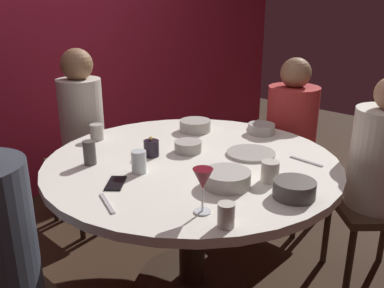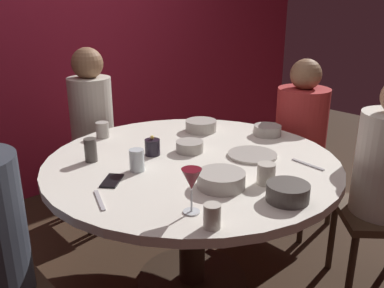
{
  "view_description": "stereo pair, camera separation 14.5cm",
  "coord_description": "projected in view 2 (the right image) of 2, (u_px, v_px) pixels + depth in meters",
  "views": [
    {
      "loc": [
        -1.39,
        -1.32,
        1.49
      ],
      "look_at": [
        0.0,
        0.0,
        0.81
      ],
      "focal_mm": 38.81,
      "sensor_mm": 36.0,
      "label": 1
    },
    {
      "loc": [
        -1.29,
        -1.42,
        1.49
      ],
      "look_at": [
        0.0,
        0.0,
        0.81
      ],
      "focal_mm": 38.81,
      "sensor_mm": 36.0,
      "label": 2
    }
  ],
  "objects": [
    {
      "name": "bowl_salad_center",
      "position": [
        267.0,
        130.0,
        2.42
      ],
      "size": [
        0.16,
        0.16,
        0.06
      ],
      "primitive_type": "cylinder",
      "color": "#B2ADA3",
      "rests_on": "dining_table"
    },
    {
      "name": "cup_by_left_diner",
      "position": [
        91.0,
        150.0,
        2.02
      ],
      "size": [
        0.06,
        0.06,
        0.12
      ],
      "primitive_type": "cylinder",
      "color": "#4C4742",
      "rests_on": "dining_table"
    },
    {
      "name": "back_wall",
      "position": [
        39.0,
        26.0,
        3.05
      ],
      "size": [
        6.0,
        0.1,
        2.6
      ],
      "primitive_type": "cube",
      "color": "maroon",
      "rests_on": "ground"
    },
    {
      "name": "seated_diner_back",
      "position": [
        92.0,
        118.0,
        2.76
      ],
      "size": [
        0.4,
        0.4,
        1.2
      ],
      "rotation": [
        0.0,
        0.0,
        4.71
      ],
      "color": "#3F2D1E",
      "rests_on": "ground"
    },
    {
      "name": "bowl_sauce_side",
      "position": [
        201.0,
        126.0,
        2.49
      ],
      "size": [
        0.19,
        0.19,
        0.07
      ],
      "primitive_type": "cylinder",
      "color": "#B2ADA3",
      "rests_on": "dining_table"
    },
    {
      "name": "seated_diner_right",
      "position": [
        301.0,
        126.0,
        2.68
      ],
      "size": [
        0.4,
        0.4,
        1.14
      ],
      "rotation": [
        0.0,
        0.0,
        3.14
      ],
      "color": "#3F2D1E",
      "rests_on": "ground"
    },
    {
      "name": "cup_by_right_diner",
      "position": [
        266.0,
        174.0,
        1.78
      ],
      "size": [
        0.08,
        0.08,
        0.09
      ],
      "primitive_type": "cylinder",
      "color": "beige",
      "rests_on": "dining_table"
    },
    {
      "name": "bowl_rice_portion",
      "position": [
        190.0,
        146.0,
        2.16
      ],
      "size": [
        0.14,
        0.14,
        0.06
      ],
      "primitive_type": "cylinder",
      "color": "#B2ADA3",
      "rests_on": "dining_table"
    },
    {
      "name": "ground_plane",
      "position": [
        192.0,
        282.0,
        2.31
      ],
      "size": [
        8.0,
        8.0,
        0.0
      ],
      "primitive_type": "plane",
      "color": "#382619"
    },
    {
      "name": "wine_glass",
      "position": [
        192.0,
        181.0,
        1.51
      ],
      "size": [
        0.08,
        0.08,
        0.18
      ],
      "color": "silver",
      "rests_on": "dining_table"
    },
    {
      "name": "bowl_serving_large",
      "position": [
        221.0,
        180.0,
        1.75
      ],
      "size": [
        0.21,
        0.21,
        0.07
      ],
      "primitive_type": "cylinder",
      "color": "#B2ADA3",
      "rests_on": "dining_table"
    },
    {
      "name": "cup_center_front",
      "position": [
        212.0,
        216.0,
        1.44
      ],
      "size": [
        0.06,
        0.06,
        0.09
      ],
      "primitive_type": "cylinder",
      "color": "beige",
      "rests_on": "dining_table"
    },
    {
      "name": "cup_far_edge",
      "position": [
        137.0,
        160.0,
        1.91
      ],
      "size": [
        0.07,
        0.07,
        0.1
      ],
      "primitive_type": "cylinder",
      "color": "silver",
      "rests_on": "dining_table"
    },
    {
      "name": "bowl_small_white",
      "position": [
        288.0,
        192.0,
        1.63
      ],
      "size": [
        0.17,
        0.17,
        0.07
      ],
      "primitive_type": "cylinder",
      "color": "#4C4742",
      "rests_on": "dining_table"
    },
    {
      "name": "knife_near_plate",
      "position": [
        100.0,
        200.0,
        1.64
      ],
      "size": [
        0.08,
        0.17,
        0.01
      ],
      "primitive_type": "cube",
      "rotation": [
        0.0,
        0.0,
        -0.36
      ],
      "color": "#B7B7BC",
      "rests_on": "dining_table"
    },
    {
      "name": "dining_table",
      "position": [
        192.0,
        184.0,
        2.11
      ],
      "size": [
        1.46,
        1.46,
        0.73
      ],
      "color": "silver",
      "rests_on": "ground"
    },
    {
      "name": "fork_near_plate",
      "position": [
        308.0,
        164.0,
        1.99
      ],
      "size": [
        0.03,
        0.18,
        0.01
      ],
      "primitive_type": "cube",
      "rotation": [
        0.0,
        0.0,
        -0.06
      ],
      "color": "#B7B7BC",
      "rests_on": "dining_table"
    },
    {
      "name": "dinner_plate",
      "position": [
        252.0,
        155.0,
        2.1
      ],
      "size": [
        0.25,
        0.25,
        0.01
      ],
      "primitive_type": "cylinder",
      "color": "#B2ADA3",
      "rests_on": "dining_table"
    },
    {
      "name": "cell_phone",
      "position": [
        112.0,
        181.0,
        1.81
      ],
      "size": [
        0.15,
        0.14,
        0.01
      ],
      "primitive_type": "cube",
      "rotation": [
        0.0,
        0.0,
        2.29
      ],
      "color": "black",
      "rests_on": "dining_table"
    },
    {
      "name": "cup_near_candle",
      "position": [
        103.0,
        130.0,
        2.37
      ],
      "size": [
        0.07,
        0.07,
        0.09
      ],
      "primitive_type": "cylinder",
      "color": "#B2ADA3",
      "rests_on": "dining_table"
    },
    {
      "name": "candle_holder",
      "position": [
        152.0,
        147.0,
        2.11
      ],
      "size": [
        0.08,
        0.08,
        0.1
      ],
      "color": "black",
      "rests_on": "dining_table"
    }
  ]
}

